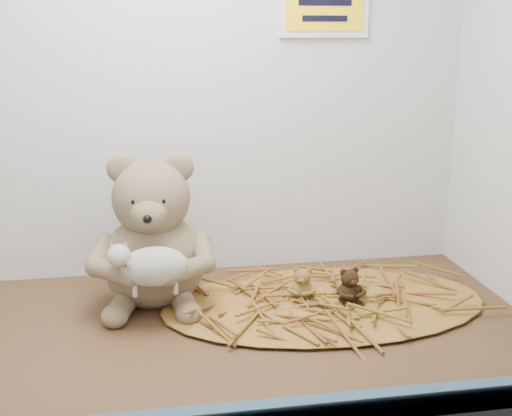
{
  "coord_description": "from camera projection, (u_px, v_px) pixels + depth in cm",
  "views": [
    {
      "loc": [
        -5.71,
        -99.98,
        49.87
      ],
      "look_at": [
        11.94,
        4.21,
        20.39
      ],
      "focal_mm": 45.0,
      "sensor_mm": 36.0,
      "label": 1
    }
  ],
  "objects": [
    {
      "name": "mini_teddy_tan",
      "position": [
        302.0,
        282.0,
        1.2
      ],
      "size": [
        6.85,
        7.0,
        6.38
      ],
      "primitive_type": null,
      "rotation": [
        0.0,
        0.0,
        -0.4
      ],
      "color": "olive",
      "rests_on": "straw_bed"
    },
    {
      "name": "mini_teddy_brown",
      "position": [
        349.0,
        284.0,
        1.18
      ],
      "size": [
        6.39,
        6.64,
        6.79
      ],
      "primitive_type": null,
      "rotation": [
        0.0,
        0.0,
        0.17
      ],
      "color": "black",
      "rests_on": "straw_bed"
    },
    {
      "name": "wall_sign",
      "position": [
        324.0,
        3.0,
        1.27
      ],
      "size": [
        16.0,
        1.2,
        11.0
      ],
      "primitive_type": "cube",
      "color": "yellow",
      "rests_on": "back_wall"
    },
    {
      "name": "straw_bed",
      "position": [
        325.0,
        302.0,
        1.2
      ],
      "size": [
        61.44,
        35.68,
        1.19
      ],
      "primitive_type": "ellipsoid",
      "color": "brown",
      "rests_on": "shelf_floor"
    },
    {
      "name": "toy_lamb",
      "position": [
        154.0,
        266.0,
        1.09
      ],
      "size": [
        14.98,
        9.14,
        9.68
      ],
      "primitive_type": null,
      "color": "#B3B1A0",
      "rests_on": "main_teddy"
    },
    {
      "name": "main_teddy",
      "position": [
        153.0,
        230.0,
        1.18
      ],
      "size": [
        24.95,
        26.12,
        28.52
      ],
      "primitive_type": null,
      "rotation": [
        0.0,
        0.0,
        -0.08
      ],
      "color": "#7E654E",
      "rests_on": "shelf_floor"
    },
    {
      "name": "alcove_shell",
      "position": [
        180.0,
        60.0,
        1.06
      ],
      "size": [
        120.4,
        60.2,
        90.4
      ],
      "color": "#3E2915",
      "rests_on": "ground"
    }
  ]
}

